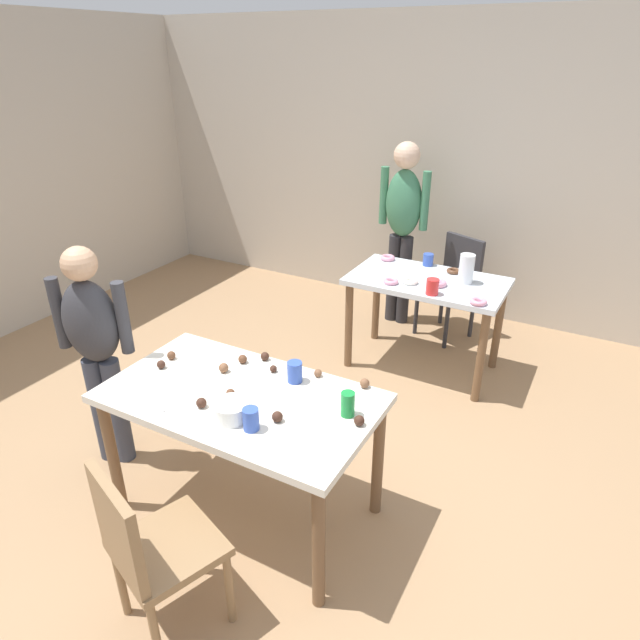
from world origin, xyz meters
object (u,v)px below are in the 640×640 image
Objects in this scene: person_adult_far at (403,218)px; dining_table_far at (426,293)px; chair_far_table at (453,281)px; soda_can at (348,404)px; pitcher_far at (466,269)px; dining_table_near at (241,410)px; chair_near_table at (149,546)px; person_girl_near at (96,342)px; mixing_bowl at (231,410)px.

dining_table_far is at bearing -55.38° from person_adult_far.
dining_table_far is 0.69m from chair_far_table.
soda_can is (0.22, -1.81, 0.18)m from dining_table_far.
pitcher_far is at bearing -40.52° from person_adult_far.
dining_table_near is 11.21× the size of soda_can.
pitcher_far reaches higher than chair_near_table.
dining_table_far is at bearing 56.69° from person_girl_near.
chair_near_table is 3.41m from person_adult_far.
person_girl_near is 0.85× the size of person_adult_far.
person_adult_far is (-0.48, 0.69, 0.34)m from dining_table_far.
person_adult_far is (-0.16, 2.61, 0.32)m from dining_table_near.
person_girl_near is at bearing 172.47° from mixing_bowl.
chair_near_table is at bearing -95.08° from dining_table_far.
chair_far_table is at bearing 85.58° from chair_near_table.
dining_table_near is at bearing -86.49° from person_adult_far.
dining_table_far is 5.30× the size of pitcher_far.
dining_table_near is 7.87× the size of mixing_bowl.
dining_table_near is 6.33× the size of pitcher_far.
person_adult_far reaches higher than dining_table_near.
chair_far_table is (0.34, 2.60, -0.16)m from dining_table_near.
chair_far_table reaches higher than dining_table_near.
dining_table_far is 0.91m from person_adult_far.
dining_table_near is at bearing -106.37° from pitcher_far.
mixing_bowl is 0.54m from soda_can.
dining_table_far is at bearing -167.07° from pitcher_far.
mixing_bowl is (-0.26, -2.77, 0.29)m from chair_far_table.
person_adult_far reaches higher than chair_far_table.
person_girl_near is at bearing -116.37° from chair_far_table.
dining_table_far is at bearing 80.57° from dining_table_near.
person_girl_near is at bearing -106.90° from person_adult_far.
chair_near_table is (-0.24, -2.67, -0.14)m from dining_table_far.
dining_table_far is 2.69m from chair_near_table.
chair_near_table is 4.03× the size of pitcher_far.
chair_near_table is at bearing -118.22° from soda_can.
person_adult_far is at bearing 139.48° from pitcher_far.
dining_table_near is at bearing 115.07° from mixing_bowl.
dining_table_far is at bearing 83.49° from mixing_bowl.
mixing_bowl is 1.43× the size of soda_can.
mixing_bowl is 2.21m from pitcher_far.
soda_can is at bearing -91.16° from pitcher_far.
person_adult_far reaches higher than mixing_bowl.
pitcher_far is (0.24, -0.62, 0.36)m from chair_far_table.
chair_near_table is (0.08, -0.76, -0.16)m from dining_table_near.
person_girl_near reaches higher than dining_table_near.
pitcher_far is at bearing 52.48° from person_girl_near.
person_adult_far is at bearing 178.34° from chair_far_table.
chair_far_table is at bearing 94.65° from soda_can.
person_adult_far is 2.80m from mixing_bowl.
pitcher_far is at bearing 88.84° from soda_can.
soda_can is (0.20, -2.49, 0.31)m from chair_far_table.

